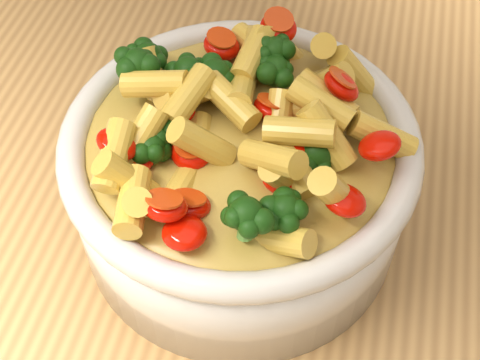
# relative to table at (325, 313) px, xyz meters

# --- Properties ---
(table) EXTENTS (1.20, 0.80, 0.90)m
(table) POSITION_rel_table_xyz_m (0.00, 0.00, 0.00)
(table) COLOR tan
(table) RESTS_ON ground
(serving_bowl) EXTENTS (0.26, 0.26, 0.11)m
(serving_bowl) POSITION_rel_table_xyz_m (-0.08, 0.01, 0.16)
(serving_bowl) COLOR silver
(serving_bowl) RESTS_ON table
(pasta_salad) EXTENTS (0.20, 0.20, 0.05)m
(pasta_salad) POSITION_rel_table_xyz_m (-0.08, 0.01, 0.23)
(pasta_salad) COLOR #E7C049
(pasta_salad) RESTS_ON serving_bowl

